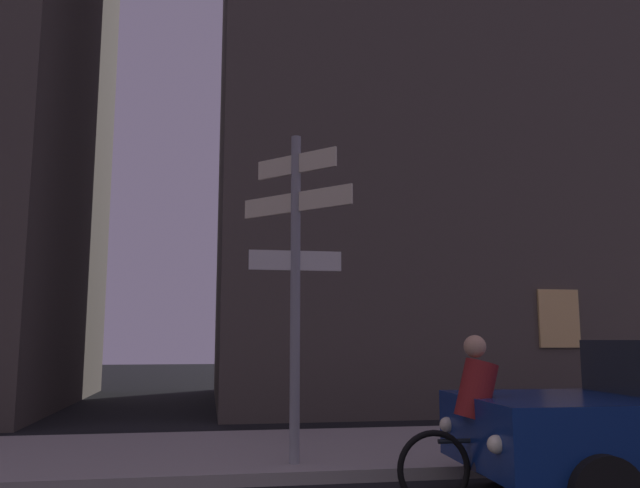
{
  "coord_description": "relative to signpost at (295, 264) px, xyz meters",
  "views": [
    {
      "loc": [
        -0.3,
        -2.66,
        1.57
      ],
      "look_at": [
        0.97,
        4.68,
        2.67
      ],
      "focal_mm": 36.18,
      "sensor_mm": 36.0,
      "label": 1
    }
  ],
  "objects": [
    {
      "name": "sidewalk_kerb",
      "position": [
        -0.73,
        1.2,
        -2.4
      ],
      "size": [
        40.0,
        3.36,
        0.14
      ],
      "primitive_type": "cube",
      "color": "#9E9991",
      "rests_on": "ground_plane"
    },
    {
      "name": "signpost",
      "position": [
        0.0,
        0.0,
        0.0
      ],
      "size": [
        1.18,
        1.18,
        3.93
      ],
      "color": "gray",
      "rests_on": "sidewalk_kerb"
    },
    {
      "name": "cyclist",
      "position": [
        1.6,
        -1.68,
        -1.72
      ],
      "size": [
        1.82,
        0.32,
        1.61
      ],
      "color": "black",
      "rests_on": "ground_plane"
    },
    {
      "name": "building_right_block",
      "position": [
        6.16,
        9.0,
        7.96
      ],
      "size": [
        13.91,
        8.58,
        20.86
      ],
      "color": "#4C443D",
      "rests_on": "ground_plane"
    }
  ]
}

